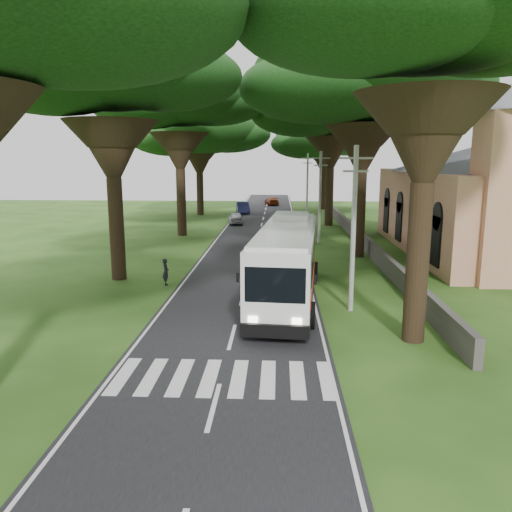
# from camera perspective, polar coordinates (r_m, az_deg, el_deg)

# --- Properties ---
(ground) EXTENTS (140.00, 140.00, 0.00)m
(ground) POSITION_cam_1_polar(r_m,az_deg,el_deg) (19.41, -3.31, -11.31)
(ground) COLOR #234213
(ground) RESTS_ON ground
(road) EXTENTS (8.00, 120.00, 0.04)m
(road) POSITION_cam_1_polar(r_m,az_deg,el_deg) (43.52, 0.06, 1.34)
(road) COLOR black
(road) RESTS_ON ground
(crosswalk) EXTENTS (8.00, 3.00, 0.01)m
(crosswalk) POSITION_cam_1_polar(r_m,az_deg,el_deg) (17.59, -3.99, -13.79)
(crosswalk) COLOR silver
(crosswalk) RESTS_ON ground
(property_wall) EXTENTS (0.35, 50.00, 1.20)m
(property_wall) POSITION_cam_1_polar(r_m,az_deg,el_deg) (42.98, 12.08, 1.77)
(property_wall) COLOR #383533
(property_wall) RESTS_ON ground
(church) EXTENTS (14.00, 24.00, 11.60)m
(church) POSITION_cam_1_polar(r_m,az_deg,el_deg) (42.57, 24.80, 6.75)
(church) COLOR tan
(church) RESTS_ON ground
(pole_near) EXTENTS (1.60, 0.24, 8.00)m
(pole_near) POSITION_cam_1_polar(r_m,az_deg,el_deg) (24.32, 11.09, 3.31)
(pole_near) COLOR gray
(pole_near) RESTS_ON ground
(pole_mid) EXTENTS (1.60, 0.24, 8.00)m
(pole_mid) POSITION_cam_1_polar(r_m,az_deg,el_deg) (44.11, 7.33, 6.84)
(pole_mid) COLOR gray
(pole_mid) RESTS_ON ground
(pole_far) EXTENTS (1.60, 0.24, 8.00)m
(pole_far) POSITION_cam_1_polar(r_m,az_deg,el_deg) (64.02, 5.89, 8.18)
(pole_far) COLOR gray
(pole_far) RESTS_ON ground
(tree_l_mida) EXTENTS (12.81, 12.81, 15.49)m
(tree_l_mida) POSITION_cam_1_polar(r_m,az_deg,el_deg) (31.87, -16.57, 19.99)
(tree_l_mida) COLOR black
(tree_l_mida) RESTS_ON ground
(tree_l_midb) EXTENTS (13.57, 13.57, 16.01)m
(tree_l_midb) POSITION_cam_1_polar(r_m,az_deg,el_deg) (49.07, -8.87, 17.48)
(tree_l_midb) COLOR black
(tree_l_midb) RESTS_ON ground
(tree_l_far) EXTENTS (15.48, 15.48, 14.36)m
(tree_l_far) POSITION_cam_1_polar(r_m,az_deg,el_deg) (66.76, -6.56, 14.13)
(tree_l_far) COLOR black
(tree_l_far) RESTS_ON ground
(tree_r_mida) EXTENTS (16.23, 16.23, 16.71)m
(tree_r_mida) POSITION_cam_1_polar(r_m,az_deg,el_deg) (38.76, 12.33, 19.43)
(tree_r_mida) COLOR black
(tree_r_mida) RESTS_ON ground
(tree_r_midb) EXTENTS (15.63, 15.63, 16.33)m
(tree_r_midb) POSITION_cam_1_polar(r_m,az_deg,el_deg) (56.39, 8.65, 16.60)
(tree_r_midb) COLOR black
(tree_r_midb) RESTS_ON ground
(tree_r_far) EXTENTS (14.20, 14.20, 13.55)m
(tree_r_far) POSITION_cam_1_polar(r_m,az_deg,el_deg) (74.20, 7.92, 13.36)
(tree_r_far) COLOR black
(tree_r_far) RESTS_ON ground
(coach_bus) EXTENTS (3.99, 13.48, 3.92)m
(coach_bus) POSITION_cam_1_polar(r_m,az_deg,el_deg) (26.24, 3.57, -0.53)
(coach_bus) COLOR silver
(coach_bus) RESTS_ON ground
(distant_car_a) EXTENTS (2.13, 4.13, 1.35)m
(distant_car_a) POSITION_cam_1_polar(r_m,az_deg,el_deg) (57.04, -2.35, 4.37)
(distant_car_a) COLOR #9A9B9F
(distant_car_a) RESTS_ON road
(distant_car_b) EXTENTS (2.31, 4.80, 1.52)m
(distant_car_b) POSITION_cam_1_polar(r_m,az_deg,el_deg) (68.24, -1.53, 5.56)
(distant_car_b) COLOR navy
(distant_car_b) RESTS_ON road
(distant_car_c) EXTENTS (2.57, 4.64, 1.27)m
(distant_car_c) POSITION_cam_1_polar(r_m,az_deg,el_deg) (80.50, 1.83, 6.32)
(distant_car_c) COLOR maroon
(distant_car_c) RESTS_ON road
(pedestrian) EXTENTS (0.55, 0.67, 1.60)m
(pedestrian) POSITION_cam_1_polar(r_m,az_deg,el_deg) (29.93, -10.28, -1.80)
(pedestrian) COLOR black
(pedestrian) RESTS_ON ground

